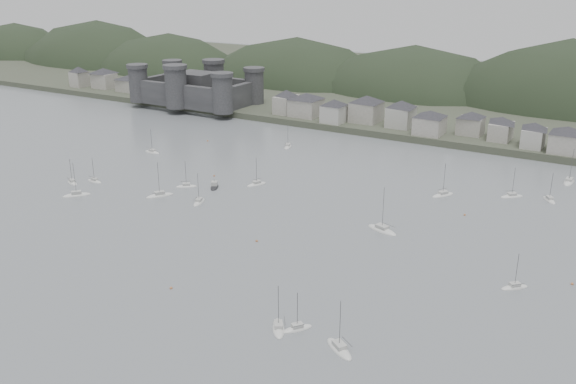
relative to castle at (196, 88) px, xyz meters
The scene contains 9 objects.
ground 216.45m from the castle, 56.28° to the right, with size 900.00×900.00×0.00m, color slate.
far_shore_land 166.61m from the castle, 43.83° to the left, with size 900.00×250.00×3.00m, color #383D2D.
forested_ridge 155.26m from the castle, 35.67° to the left, with size 851.55×103.94×102.57m.
castle is the anchor object (origin of this frame).
waterfront_town 170.64m from the castle, ahead, with size 451.48×28.46×12.92m.
sailboat_lead 171.17m from the castle, 23.19° to the right, with size 6.82×8.92×11.91m.
moored_fleet 168.47m from the castle, 46.37° to the right, with size 225.01×176.73×14.09m.
motor_launch_far 132.86m from the castle, 48.64° to the right, with size 5.53×7.40×3.70m.
mooring_buoys 168.71m from the castle, 46.41° to the right, with size 176.67×150.98×0.70m.
Camera 1 is at (91.51, -78.09, 69.86)m, focal length 38.65 mm.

